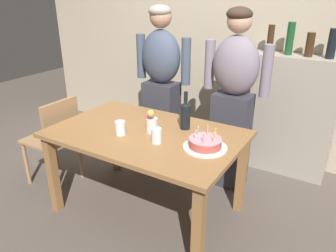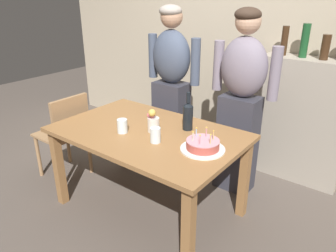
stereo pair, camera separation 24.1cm
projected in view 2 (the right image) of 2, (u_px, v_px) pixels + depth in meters
ground_plane at (150, 207)px, 2.87m from camera, size 10.00×10.00×0.00m
back_wall at (240, 38)px, 3.49m from camera, size 5.20×0.10×2.60m
dining_table at (148, 142)px, 2.62m from camera, size 1.50×0.96×0.74m
birthday_cake at (203, 145)px, 2.26m from camera, size 0.32×0.32×0.15m
water_glass_near at (122, 126)px, 2.53m from camera, size 0.08×0.08×0.11m
water_glass_far at (155, 135)px, 2.37m from camera, size 0.08×0.08×0.11m
wine_bottle at (188, 115)px, 2.57m from camera, size 0.08×0.08×0.31m
flower_vase at (153, 122)px, 2.54m from camera, size 0.10×0.10×0.20m
person_man_bearded at (171, 87)px, 3.27m from camera, size 0.61×0.27×1.66m
person_woman_cardigan at (241, 102)px, 2.84m from camera, size 0.61×0.27×1.66m
dining_chair at (66, 131)px, 3.14m from camera, size 0.42×0.42×0.87m
shelf_cabinet at (302, 120)px, 3.14m from camera, size 0.85×0.30×1.51m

